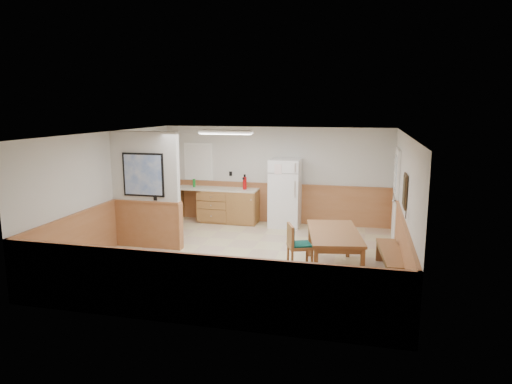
% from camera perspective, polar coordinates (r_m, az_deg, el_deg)
% --- Properties ---
extents(ground, '(6.00, 6.00, 0.00)m').
position_cam_1_polar(ground, '(9.33, -1.26, -8.17)').
color(ground, tan).
rests_on(ground, ground).
extents(ceiling, '(6.00, 6.00, 0.02)m').
position_cam_1_polar(ceiling, '(8.85, -1.33, 7.34)').
color(ceiling, white).
rests_on(ceiling, back_wall).
extents(back_wall, '(6.00, 0.02, 2.50)m').
position_cam_1_polar(back_wall, '(11.89, 2.38, 2.12)').
color(back_wall, silver).
rests_on(back_wall, ground).
extents(right_wall, '(0.02, 6.00, 2.50)m').
position_cam_1_polar(right_wall, '(8.75, 18.07, -1.48)').
color(right_wall, silver).
rests_on(right_wall, ground).
extents(left_wall, '(0.02, 6.00, 2.50)m').
position_cam_1_polar(left_wall, '(10.18, -17.85, 0.17)').
color(left_wall, silver).
rests_on(left_wall, ground).
extents(wainscot_back, '(6.00, 0.04, 1.00)m').
position_cam_1_polar(wainscot_back, '(12.01, 2.34, -1.44)').
color(wainscot_back, '#A96E43').
rests_on(wainscot_back, ground).
extents(wainscot_right, '(0.04, 6.00, 1.00)m').
position_cam_1_polar(wainscot_right, '(8.93, 17.67, -6.19)').
color(wainscot_right, '#A96E43').
rests_on(wainscot_right, ground).
extents(wainscot_left, '(0.04, 6.00, 1.00)m').
position_cam_1_polar(wainscot_left, '(10.33, -17.52, -3.93)').
color(wainscot_left, '#A96E43').
rests_on(wainscot_left, ground).
extents(partition_wall, '(1.50, 0.20, 2.50)m').
position_cam_1_polar(partition_wall, '(9.99, -13.59, 0.09)').
color(partition_wall, silver).
rests_on(partition_wall, ground).
extents(kitchen_counter, '(2.20, 0.61, 1.00)m').
position_cam_1_polar(kitchen_counter, '(12.02, -3.60, -1.63)').
color(kitchen_counter, olive).
rests_on(kitchen_counter, ground).
extents(exterior_door, '(0.07, 1.02, 2.15)m').
position_cam_1_polar(exterior_door, '(10.65, 17.05, -0.43)').
color(exterior_door, white).
rests_on(exterior_door, ground).
extents(kitchen_window, '(0.80, 0.04, 1.00)m').
position_cam_1_polar(kitchen_window, '(12.40, -7.21, 3.79)').
color(kitchen_window, white).
rests_on(kitchen_window, back_wall).
extents(wall_painting, '(0.04, 0.50, 0.60)m').
position_cam_1_polar(wall_painting, '(8.40, 18.11, 0.11)').
color(wall_painting, '#392916').
rests_on(wall_painting, right_wall).
extents(fluorescent_fixture, '(1.20, 0.30, 0.09)m').
position_cam_1_polar(fluorescent_fixture, '(10.32, -3.80, 7.48)').
color(fluorescent_fixture, white).
rests_on(fluorescent_fixture, ceiling).
extents(refrigerator, '(0.76, 0.72, 1.72)m').
position_cam_1_polar(refrigerator, '(11.54, 3.65, -0.13)').
color(refrigerator, white).
rests_on(refrigerator, ground).
extents(dining_table, '(1.19, 1.91, 0.75)m').
position_cam_1_polar(dining_table, '(8.53, 9.72, -5.51)').
color(dining_table, '#9A5838').
rests_on(dining_table, ground).
extents(dining_bench, '(0.52, 1.72, 0.45)m').
position_cam_1_polar(dining_bench, '(8.62, 16.57, -7.81)').
color(dining_bench, '#9A5838').
rests_on(dining_bench, ground).
extents(dining_chair, '(0.70, 0.59, 0.85)m').
position_cam_1_polar(dining_chair, '(8.63, 4.96, -6.33)').
color(dining_chair, '#9A5838').
rests_on(dining_chair, ground).
extents(fire_extinguisher, '(0.13, 0.13, 0.39)m').
position_cam_1_polar(fire_extinguisher, '(11.78, -1.43, 1.16)').
color(fire_extinguisher, '#B1090B').
rests_on(fire_extinguisher, kitchen_counter).
extents(soap_bottle, '(0.09, 0.09, 0.22)m').
position_cam_1_polar(soap_bottle, '(12.21, -7.74, 1.12)').
color(soap_bottle, '#177F28').
rests_on(soap_bottle, kitchen_counter).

